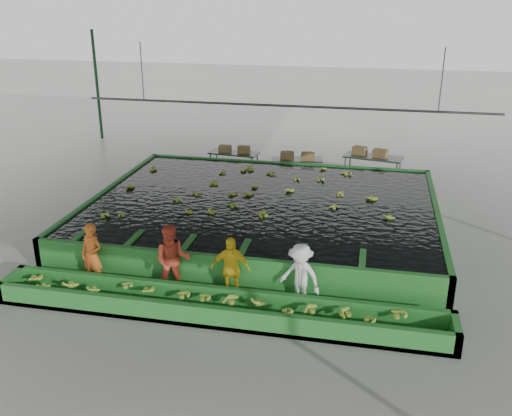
% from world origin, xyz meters
% --- Properties ---
extents(ground, '(80.00, 80.00, 0.00)m').
position_xyz_m(ground, '(0.00, 0.00, 0.00)').
color(ground, gray).
rests_on(ground, ground).
extents(shed_roof, '(20.00, 22.00, 0.04)m').
position_xyz_m(shed_roof, '(0.00, 0.00, 5.00)').
color(shed_roof, gray).
rests_on(shed_roof, shed_posts).
extents(shed_posts, '(20.00, 22.00, 5.00)m').
position_xyz_m(shed_posts, '(0.00, 0.00, 2.50)').
color(shed_posts, '#164020').
rests_on(shed_posts, ground).
extents(flotation_tank, '(10.00, 8.00, 0.90)m').
position_xyz_m(flotation_tank, '(0.00, 1.50, 0.45)').
color(flotation_tank, '#277A2C').
rests_on(flotation_tank, ground).
extents(tank_water, '(9.70, 7.70, 0.00)m').
position_xyz_m(tank_water, '(0.00, 1.50, 0.85)').
color(tank_water, black).
rests_on(tank_water, flotation_tank).
extents(sorting_trough, '(10.00, 1.00, 0.50)m').
position_xyz_m(sorting_trough, '(0.00, -3.60, 0.25)').
color(sorting_trough, '#277A2C').
rests_on(sorting_trough, ground).
extents(cableway_rail, '(0.08, 0.08, 14.00)m').
position_xyz_m(cableway_rail, '(0.00, 5.00, 3.00)').
color(cableway_rail, '#59605B').
rests_on(cableway_rail, shed_roof).
extents(rail_hanger_left, '(0.04, 0.04, 2.00)m').
position_xyz_m(rail_hanger_left, '(-5.00, 5.00, 4.00)').
color(rail_hanger_left, '#59605B').
rests_on(rail_hanger_left, shed_roof).
extents(rail_hanger_right, '(0.04, 0.04, 2.00)m').
position_xyz_m(rail_hanger_right, '(5.00, 5.00, 4.00)').
color(rail_hanger_right, '#59605B').
rests_on(rail_hanger_right, shed_roof).
extents(worker_a, '(0.64, 0.50, 1.57)m').
position_xyz_m(worker_a, '(-3.26, -2.80, 0.79)').
color(worker_a, orange).
rests_on(worker_a, ground).
extents(worker_b, '(0.99, 0.87, 1.71)m').
position_xyz_m(worker_b, '(-1.25, -2.80, 0.85)').
color(worker_b, '#CE452C').
rests_on(worker_b, ground).
extents(worker_c, '(0.93, 0.44, 1.55)m').
position_xyz_m(worker_c, '(0.11, -2.80, 0.77)').
color(worker_c, yellow).
rests_on(worker_c, ground).
extents(worker_d, '(1.13, 0.91, 1.52)m').
position_xyz_m(worker_d, '(1.69, -2.80, 0.76)').
color(worker_d, white).
rests_on(worker_d, ground).
extents(packing_table_left, '(1.93, 0.93, 0.85)m').
position_xyz_m(packing_table_left, '(-2.15, 6.54, 0.42)').
color(packing_table_left, '#59605B').
rests_on(packing_table_left, ground).
extents(packing_table_mid, '(1.95, 1.11, 0.84)m').
position_xyz_m(packing_table_mid, '(0.34, 6.17, 0.42)').
color(packing_table_mid, '#59605B').
rests_on(packing_table_mid, ground).
extents(packing_table_right, '(2.21, 1.24, 0.95)m').
position_xyz_m(packing_table_right, '(3.08, 6.70, 0.48)').
color(packing_table_right, '#59605B').
rests_on(packing_table_right, ground).
extents(box_stack_left, '(1.21, 0.39, 0.26)m').
position_xyz_m(box_stack_left, '(-2.11, 6.52, 0.85)').
color(box_stack_left, olive).
rests_on(box_stack_left, packing_table_left).
extents(box_stack_mid, '(1.26, 0.42, 0.27)m').
position_xyz_m(box_stack_mid, '(0.36, 6.12, 0.84)').
color(box_stack_mid, olive).
rests_on(box_stack_mid, packing_table_mid).
extents(box_stack_right, '(1.34, 0.76, 0.28)m').
position_xyz_m(box_stack_right, '(2.95, 6.78, 0.95)').
color(box_stack_right, olive).
rests_on(box_stack_right, packing_table_right).
extents(floating_bananas, '(9.11, 6.21, 0.12)m').
position_xyz_m(floating_bananas, '(0.00, 2.30, 0.85)').
color(floating_bananas, '#92B635').
rests_on(floating_bananas, tank_water).
extents(trough_bananas, '(8.85, 0.59, 0.12)m').
position_xyz_m(trough_bananas, '(0.00, -3.60, 0.40)').
color(trough_bananas, '#92B635').
rests_on(trough_bananas, sorting_trough).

